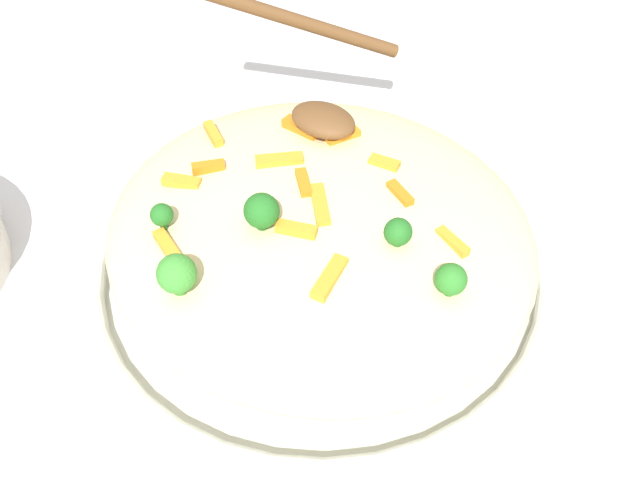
# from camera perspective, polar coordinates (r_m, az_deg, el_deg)

# --- Properties ---
(ground_plane) EXTENTS (2.40, 2.40, 0.00)m
(ground_plane) POSITION_cam_1_polar(r_m,az_deg,el_deg) (0.66, 0.00, -3.30)
(ground_plane) COLOR silver
(serving_bowl) EXTENTS (0.37, 0.37, 0.04)m
(serving_bowl) POSITION_cam_1_polar(r_m,az_deg,el_deg) (0.64, 0.00, -2.15)
(serving_bowl) COLOR silver
(serving_bowl) RESTS_ON ground_plane
(pasta_mound) EXTENTS (0.33, 0.31, 0.06)m
(pasta_mound) POSITION_cam_1_polar(r_m,az_deg,el_deg) (0.61, 0.00, 0.43)
(pasta_mound) COLOR beige
(pasta_mound) RESTS_ON serving_bowl
(carrot_piece_0) EXTENTS (0.03, 0.02, 0.01)m
(carrot_piece_0) POSITION_cam_1_polar(r_m,az_deg,el_deg) (0.56, -1.33, 0.60)
(carrot_piece_0) COLOR orange
(carrot_piece_0) RESTS_ON pasta_mound
(carrot_piece_1) EXTENTS (0.03, 0.02, 0.01)m
(carrot_piece_1) POSITION_cam_1_polar(r_m,az_deg,el_deg) (0.60, 5.78, 3.36)
(carrot_piece_1) COLOR orange
(carrot_piece_1) RESTS_ON pasta_mound
(carrot_piece_2) EXTENTS (0.04, 0.03, 0.01)m
(carrot_piece_2) POSITION_cam_1_polar(r_m,az_deg,el_deg) (0.57, -10.73, -0.72)
(carrot_piece_2) COLOR orange
(carrot_piece_2) RESTS_ON pasta_mound
(carrot_piece_3) EXTENTS (0.03, 0.01, 0.01)m
(carrot_piece_3) POSITION_cam_1_polar(r_m,az_deg,el_deg) (0.63, 4.64, 5.55)
(carrot_piece_3) COLOR orange
(carrot_piece_3) RESTS_ON pasta_mound
(carrot_piece_4) EXTENTS (0.03, 0.04, 0.01)m
(carrot_piece_4) POSITION_cam_1_polar(r_m,az_deg,el_deg) (0.59, 0.23, 2.50)
(carrot_piece_4) COLOR orange
(carrot_piece_4) RESTS_ON pasta_mound
(carrot_piece_5) EXTENTS (0.03, 0.02, 0.01)m
(carrot_piece_5) POSITION_cam_1_polar(r_m,az_deg,el_deg) (0.62, -9.93, 4.17)
(carrot_piece_5) COLOR orange
(carrot_piece_5) RESTS_ON pasta_mound
(carrot_piece_6) EXTENTS (0.02, 0.02, 0.01)m
(carrot_piece_6) POSITION_cam_1_polar(r_m,az_deg,el_deg) (0.63, -8.04, 5.21)
(carrot_piece_6) COLOR orange
(carrot_piece_6) RESTS_ON pasta_mound
(carrot_piece_7) EXTENTS (0.03, 0.03, 0.01)m
(carrot_piece_7) POSITION_cam_1_polar(r_m,az_deg,el_deg) (0.60, -1.19, 4.07)
(carrot_piece_7) COLOR orange
(carrot_piece_7) RESTS_ON pasta_mound
(carrot_piece_8) EXTENTS (0.03, 0.02, 0.01)m
(carrot_piece_8) POSITION_cam_1_polar(r_m,az_deg,el_deg) (0.58, 9.51, -0.12)
(carrot_piece_8) COLOR orange
(carrot_piece_8) RESTS_ON pasta_mound
(carrot_piece_9) EXTENTS (0.02, 0.03, 0.01)m
(carrot_piece_9) POSITION_cam_1_polar(r_m,az_deg,el_deg) (0.65, 1.68, 7.37)
(carrot_piece_9) COLOR orange
(carrot_piece_9) RESTS_ON pasta_mound
(carrot_piece_10) EXTENTS (0.04, 0.03, 0.01)m
(carrot_piece_10) POSITION_cam_1_polar(r_m,az_deg,el_deg) (0.62, -2.94, 5.73)
(carrot_piece_10) COLOR orange
(carrot_piece_10) RESTS_ON pasta_mound
(carrot_piece_11) EXTENTS (0.03, 0.02, 0.01)m
(carrot_piece_11) POSITION_cam_1_polar(r_m,az_deg,el_deg) (0.66, -7.69, 7.59)
(carrot_piece_11) COLOR orange
(carrot_piece_11) RESTS_ON pasta_mound
(carrot_piece_12) EXTENTS (0.02, 0.04, 0.01)m
(carrot_piece_12) POSITION_cam_1_polar(r_m,az_deg,el_deg) (0.54, 0.70, -2.74)
(carrot_piece_12) COLOR orange
(carrot_piece_12) RESTS_ON pasta_mound
(carrot_piece_13) EXTENTS (0.04, 0.02, 0.01)m
(carrot_piece_13) POSITION_cam_1_polar(r_m,az_deg,el_deg) (0.66, -1.36, 8.03)
(carrot_piece_13) COLOR orange
(carrot_piece_13) RESTS_ON pasta_mound
(broccoli_floret_0) EXTENTS (0.02, 0.02, 0.03)m
(broccoli_floret_0) POSITION_cam_1_polar(r_m,az_deg,el_deg) (0.54, 9.40, -2.83)
(broccoli_floret_0) COLOR #296820
(broccoli_floret_0) RESTS_ON pasta_mound
(broccoli_floret_1) EXTENTS (0.02, 0.02, 0.02)m
(broccoli_floret_1) POSITION_cam_1_polar(r_m,az_deg,el_deg) (0.58, -11.31, 1.76)
(broccoli_floret_1) COLOR #205B1C
(broccoli_floret_1) RESTS_ON pasta_mound
(broccoli_floret_2) EXTENTS (0.02, 0.02, 0.02)m
(broccoli_floret_2) POSITION_cam_1_polar(r_m,az_deg,el_deg) (0.56, 5.49, 0.38)
(broccoli_floret_2) COLOR #205B1C
(broccoli_floret_2) RESTS_ON pasta_mound
(broccoli_floret_3) EXTENTS (0.03, 0.03, 0.03)m
(broccoli_floret_3) POSITION_cam_1_polar(r_m,az_deg,el_deg) (0.54, -10.27, -2.43)
(broccoli_floret_3) COLOR #377928
(broccoli_floret_3) RESTS_ON pasta_mound
(broccoli_floret_4) EXTENTS (0.03, 0.03, 0.03)m
(broccoli_floret_4) POSITION_cam_1_polar(r_m,az_deg,el_deg) (0.56, -4.22, 2.08)
(broccoli_floret_4) COLOR #205B1C
(broccoli_floret_4) RESTS_ON pasta_mound
(serving_spoon) EXTENTS (0.15, 0.14, 0.09)m
(serving_spoon) POSITION_cam_1_polar(r_m,az_deg,el_deg) (0.67, -0.34, 11.38)
(serving_spoon) COLOR brown
(serving_spoon) RESTS_ON pasta_mound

